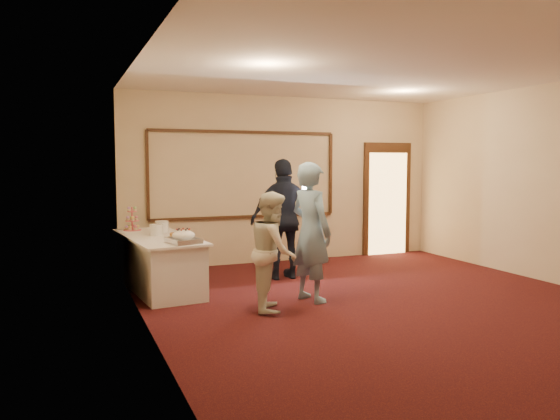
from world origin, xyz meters
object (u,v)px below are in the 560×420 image
Objects in this scene: pavlova_tray at (184,237)px; guest at (285,219)px; buffet_table at (159,262)px; plate_stack_a at (156,230)px; cupcake_stand at (132,221)px; tart at (179,235)px; plate_stack_b at (162,227)px; man at (311,232)px; woman at (273,251)px.

guest is at bearing 24.91° from pavlova_tray.
plate_stack_a is (-0.01, 0.07, 0.46)m from buffet_table.
cupcake_stand reaches higher than tart.
pavlova_tray reaches higher than plate_stack_b.
man is at bearing -20.50° from pavlova_tray.
guest reaches higher than tart.
plate_stack_a is at bearing -112.83° from plate_stack_b.
pavlova_tray is 0.29× the size of man.
tart is 0.20× the size of woman.
tart is (0.13, -0.61, -0.06)m from plate_stack_b.
pavlova_tray is at bearing 26.38° from guest.
man is (1.50, -1.19, 0.11)m from tart.
man is at bearing 83.14° from guest.
plate_stack_a is 0.13× the size of woman.
buffet_table is 5.74× the size of cupcake_stand.
pavlova_tray reaches higher than tart.
plate_stack_a is 0.11× the size of man.
plate_stack_b is at bearing 93.33° from pavlova_tray.
plate_stack_a is at bearing 102.75° from pavlova_tray.
cupcake_stand is at bearing 24.91° from man.
cupcake_stand is 2.35m from guest.
guest reaches higher than buffet_table.
buffet_table is 0.62m from plate_stack_b.
guest is (1.96, -0.08, 0.09)m from plate_stack_a.
pavlova_tray is 0.61m from tart.
buffet_table is 11.69× the size of plate_stack_a.
man is 0.67m from woman.
tart is (0.06, 0.61, -0.05)m from pavlova_tray.
buffet_table is 1.21× the size of guest.
buffet_table is 0.99m from cupcake_stand.
buffet_table is 4.32× the size of pavlova_tray.
plate_stack_b is 1.87m from guest.
man reaches higher than tart.
guest is (1.70, 0.21, 0.14)m from tart.
cupcake_stand is 0.21× the size of guest.
guest is (0.82, 1.61, 0.20)m from woman.
pavlova_tray is 0.36× the size of woman.
woman is at bearing -57.79° from tart.
woman reaches higher than plate_stack_b.
buffet_table is at bearing 33.78° from man.
buffet_table is 2.30m from man.
woman is (0.94, -0.80, -0.12)m from pavlova_tray.
tart reaches higher than buffet_table.
pavlova_tray is 1.80× the size of tart.
cupcake_stand is at bearing 109.01° from plate_stack_a.
tart is at bearing 34.14° from man.
buffet_table is 1.24× the size of man.
buffet_table is at bearing -72.00° from cupcake_stand.
plate_stack_a reaches higher than tart.
plate_stack_b is at bearing 24.76° from man.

